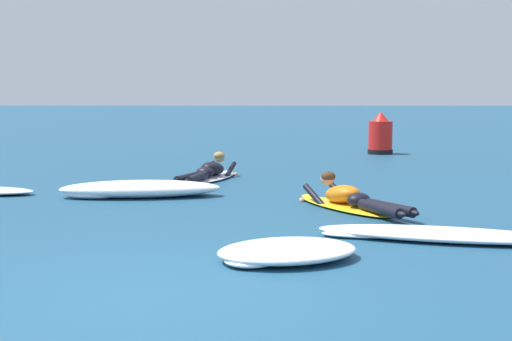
{
  "coord_description": "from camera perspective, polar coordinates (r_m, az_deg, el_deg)",
  "views": [
    {
      "loc": [
        0.86,
        -6.2,
        1.7
      ],
      "look_at": [
        0.92,
        6.7,
        0.31
      ],
      "focal_mm": 53.36,
      "sensor_mm": 36.0,
      "label": 1
    }
  ],
  "objects": [
    {
      "name": "channel_marker_buoy",
      "position": [
        20.09,
        9.03,
        2.5
      ],
      "size": [
        0.65,
        0.65,
        1.1
      ],
      "color": "red",
      "rests_on": "ground"
    },
    {
      "name": "surfer_far",
      "position": [
        14.18,
        -3.8,
        -0.17
      ],
      "size": [
        1.16,
        2.49,
        0.54
      ],
      "color": "silver",
      "rests_on": "ground"
    },
    {
      "name": "whitewater_mid_right",
      "position": [
        12.08,
        -8.92,
        -1.41
      ],
      "size": [
        2.59,
        1.05,
        0.27
      ],
      "color": "white",
      "rests_on": "ground"
    },
    {
      "name": "ground_plane",
      "position": [
        16.31,
        -3.3,
        0.17
      ],
      "size": [
        120.0,
        120.0,
        0.0
      ],
      "primitive_type": "plane",
      "color": "navy"
    },
    {
      "name": "surfer_near",
      "position": [
        10.79,
        6.7,
        -2.2
      ],
      "size": [
        1.55,
        2.53,
        0.54
      ],
      "color": "yellow",
      "rests_on": "ground"
    },
    {
      "name": "whitewater_mid_left",
      "position": [
        8.83,
        13.47,
        -4.68
      ],
      "size": [
        2.88,
        1.43,
        0.14
      ],
      "color": "white",
      "rests_on": "ground"
    },
    {
      "name": "whitewater_back",
      "position": [
        7.62,
        2.09,
        -6.06
      ],
      "size": [
        1.7,
        1.46,
        0.19
      ],
      "color": "white",
      "rests_on": "ground"
    }
  ]
}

